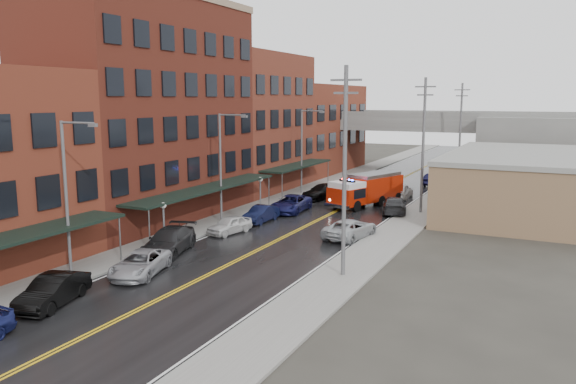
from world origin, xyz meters
The scene contains 34 objects.
ground centered at (0.00, 0.00, 0.00)m, with size 220.00×220.00×0.00m, color #2D2B26.
road centered at (0.00, 30.00, 0.01)m, with size 11.00×160.00×0.02m, color black.
sidewalk_left centered at (-7.30, 30.00, 0.07)m, with size 3.00×160.00×0.15m, color slate.
sidewalk_right centered at (7.30, 30.00, 0.07)m, with size 3.00×160.00×0.15m, color slate.
curb_left centered at (-5.65, 30.00, 0.07)m, with size 0.30×160.00×0.15m, color gray.
curb_right centered at (5.65, 30.00, 0.07)m, with size 0.30×160.00×0.15m, color gray.
brick_building_b centered at (-13.30, 23.00, 9.00)m, with size 9.00×20.00×18.00m, color #522215.
brick_building_c centered at (-13.30, 40.50, 7.50)m, with size 9.00×15.00×15.00m, color brown.
brick_building_far centered at (-13.30, 58.00, 6.00)m, with size 9.00×20.00×12.00m, color brown.
tan_building centered at (16.00, 40.00, 2.50)m, with size 14.00×22.00×5.00m, color #816045.
right_far_block centered at (18.00, 70.00, 4.00)m, with size 18.00×30.00×8.00m, color slate.
awning_1 centered at (-7.49, 23.00, 2.99)m, with size 2.60×18.00×3.09m.
awning_2 centered at (-7.49, 40.50, 2.99)m, with size 2.60×13.00×3.09m.
globe_lamp_1 centered at (-6.40, 16.00, 2.31)m, with size 0.44×0.44×3.12m.
globe_lamp_2 centered at (-6.40, 30.00, 2.31)m, with size 0.44×0.44×3.12m.
street_lamp_0 centered at (-6.55, 8.00, 5.19)m, with size 2.64×0.22×9.00m.
street_lamp_1 centered at (-6.55, 24.00, 5.19)m, with size 2.64×0.22×9.00m.
street_lamp_2 centered at (-6.55, 40.00, 5.19)m, with size 2.64×0.22×9.00m.
utility_pole_0 centered at (7.20, 15.00, 6.31)m, with size 1.80×0.24×12.00m.
utility_pole_1 centered at (7.20, 35.00, 6.31)m, with size 1.80×0.24×12.00m.
utility_pole_2 centered at (7.20, 55.00, 6.31)m, with size 1.80×0.24×12.00m.
overpass centered at (0.00, 62.00, 5.99)m, with size 40.00×10.00×7.50m.
fire_truck centered at (1.63, 36.37, 1.67)m, with size 5.52×8.84×3.08m.
parked_car_left_1 centered at (-4.23, 4.44, 0.76)m, with size 1.61×4.61×1.52m, color black.
parked_car_left_2 centered at (-3.61, 10.20, 0.69)m, with size 2.28×4.95×1.38m, color #9EA0A6.
parked_car_left_3 centered at (-5.00, 14.72, 0.82)m, with size 2.31×5.69×1.65m, color black.
parked_car_left_4 centered at (-4.28, 21.19, 0.67)m, with size 1.59×3.95×1.34m, color silver.
parked_car_left_5 centered at (-4.04, 25.76, 0.68)m, with size 1.45×4.14×1.37m, color black.
parked_car_left_6 centered at (-3.60, 30.65, 0.76)m, with size 2.52×5.47×1.52m, color #131548.
parked_car_left_7 centered at (-3.60, 38.17, 0.75)m, with size 2.11×5.18×1.50m, color black.
parked_car_right_0 centered at (4.52, 23.80, 0.72)m, with size 2.40×5.21×1.45m, color #A7ABB0.
parked_car_right_1 centered at (5.00, 34.20, 0.75)m, with size 2.10×5.17×1.50m, color #28292B.
parked_car_right_2 centered at (3.60, 41.80, 0.81)m, with size 1.91×4.76×1.62m, color silver.
parked_car_right_3 centered at (5.00, 52.20, 0.72)m, with size 1.53×4.38×1.44m, color black.
Camera 1 is at (17.92, -14.49, 10.21)m, focal length 35.00 mm.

